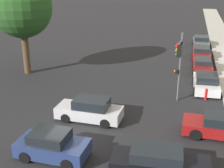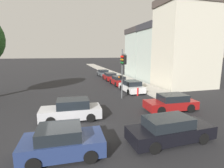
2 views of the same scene
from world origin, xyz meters
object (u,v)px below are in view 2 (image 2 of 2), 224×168
object	(u,v)px
parked_car_0	(132,87)
traffic_signal	(123,64)
crossing_car_0	(63,142)
fire_hydrant	(138,91)
crossing_car_2	(171,103)
crossing_car_1	(170,130)
parked_car_3	(103,73)
crossing_car_3	(71,110)
parked_car_1	(118,81)
parked_car_2	(110,77)

from	to	relation	value
parked_car_0	traffic_signal	bearing A→B (deg)	141.90
crossing_car_0	fire_hydrant	world-z (taller)	crossing_car_0
crossing_car_2	traffic_signal	bearing A→B (deg)	-55.62
crossing_car_2	parked_car_0	distance (m)	7.54
crossing_car_1	crossing_car_2	distance (m)	5.58
fire_hydrant	parked_car_3	bearing A→B (deg)	90.10
crossing_car_3	parked_car_1	xyz separation A→B (m)	(7.51, 12.22, -0.05)
crossing_car_3	parked_car_2	distance (m)	18.74
crossing_car_3	fire_hydrant	size ratio (longest dim) A/B	4.79
crossing_car_3	traffic_signal	bearing A→B (deg)	-140.06
parked_car_3	parked_car_2	bearing A→B (deg)	177.71
parked_car_1	parked_car_2	distance (m)	4.94
crossing_car_1	crossing_car_3	bearing A→B (deg)	134.18
traffic_signal	crossing_car_0	xyz separation A→B (m)	(-6.06, -8.84, -3.00)
crossing_car_0	parked_car_0	distance (m)	14.55
parked_car_1	fire_hydrant	bearing A→B (deg)	179.72
traffic_signal	crossing_car_0	size ratio (longest dim) A/B	1.35
parked_car_0	crossing_car_0	bearing A→B (deg)	143.18
crossing_car_3	fire_hydrant	xyz separation A→B (m)	(7.63, 5.32, -0.22)
crossing_car_1	parked_car_3	size ratio (longest dim) A/B	1.25
crossing_car_0	crossing_car_3	bearing A→B (deg)	84.34
traffic_signal	fire_hydrant	distance (m)	4.05
parked_car_1	parked_car_2	world-z (taller)	parked_car_1
crossing_car_0	parked_car_2	world-z (taller)	crossing_car_0
traffic_signal	parked_car_0	world-z (taller)	traffic_signal
parked_car_2	parked_car_3	size ratio (longest dim) A/B	1.09
parked_car_1	crossing_car_0	bearing A→B (deg)	152.92
parked_car_0	parked_car_1	xyz separation A→B (m)	(-0.18, 4.91, -0.01)
parked_car_0	crossing_car_2	bearing A→B (deg)	-177.80
parked_car_1	parked_car_2	xyz separation A→B (m)	(0.03, 4.94, -0.03)
parked_car_0	parked_car_3	world-z (taller)	parked_car_0
crossing_car_2	parked_car_2	world-z (taller)	crossing_car_2
parked_car_0	parked_car_2	xyz separation A→B (m)	(-0.15, 9.84, -0.04)
fire_hydrant	traffic_signal	bearing A→B (deg)	-153.28
crossing_car_0	parked_car_1	xyz separation A→B (m)	(8.14, 16.85, -0.04)
crossing_car_0	parked_car_2	bearing A→B (deg)	71.60
crossing_car_3	parked_car_1	bearing A→B (deg)	-119.47
traffic_signal	crossing_car_2	xyz separation A→B (m)	(2.81, -4.42, -3.03)
parked_car_3	parked_car_1	bearing A→B (deg)	177.83
crossing_car_0	crossing_car_1	bearing A→B (deg)	0.50
traffic_signal	crossing_car_1	world-z (taller)	traffic_signal
parked_car_0	fire_hydrant	bearing A→B (deg)	176.34
traffic_signal	parked_car_3	size ratio (longest dim) A/B	1.34
crossing_car_0	parked_car_1	world-z (taller)	crossing_car_0
crossing_car_0	crossing_car_1	distance (m)	5.69
crossing_car_1	fire_hydrant	bearing A→B (deg)	73.40
traffic_signal	crossing_car_3	bearing A→B (deg)	43.56
crossing_car_1	parked_car_2	size ratio (longest dim) A/B	1.15
crossing_car_0	parked_car_3	xyz separation A→B (m)	(8.23, 27.47, -0.07)
traffic_signal	crossing_car_0	world-z (taller)	traffic_signal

